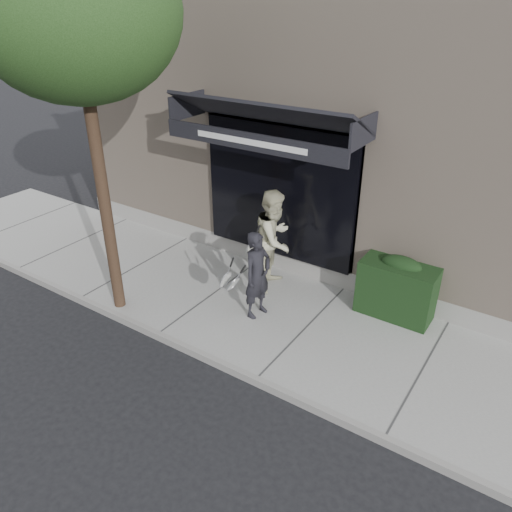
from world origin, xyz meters
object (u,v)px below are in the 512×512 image
Objects in this scene: pedestrian_front at (257,275)px; pedestrian_back at (274,239)px; hedge at (398,287)px; street_tree at (75,12)px.

pedestrian_front is 0.81× the size of pedestrian_back.
hedge is at bearing 8.67° from pedestrian_back.
pedestrian_back reaches higher than hedge.
hedge is at bearing 34.20° from pedestrian_front.
pedestrian_front is 1.09m from pedestrian_back.
street_tree is 3.20× the size of pedestrian_back.
hedge is 2.48m from pedestrian_front.
pedestrian_front reaches higher than hedge.
street_tree reaches higher than pedestrian_front.
hedge is 0.82× the size of pedestrian_front.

